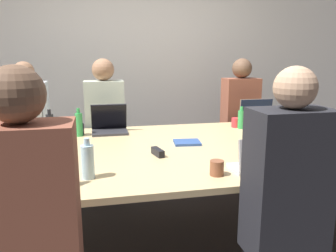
{
  "coord_description": "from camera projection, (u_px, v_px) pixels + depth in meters",
  "views": [
    {
      "loc": [
        -0.54,
        -2.4,
        1.45
      ],
      "look_at": [
        0.0,
        0.1,
        0.9
      ],
      "focal_mm": 35.0,
      "sensor_mm": 36.0,
      "label": 1
    }
  ],
  "objects": [
    {
      "name": "laptop_far_left",
      "position": [
        22.0,
        127.0,
        2.93
      ],
      "size": [
        0.36,
        0.24,
        0.25
      ],
      "color": "#333338",
      "rests_on": "conference_table"
    },
    {
      "name": "laptop_far_midleft",
      "position": [
        109.0,
        124.0,
        3.05
      ],
      "size": [
        0.33,
        0.26,
        0.26
      ],
      "color": "#333338",
      "rests_on": "conference_table"
    },
    {
      "name": "laptop_near_left",
      "position": [
        34.0,
        177.0,
        1.75
      ],
      "size": [
        0.31,
        0.23,
        0.23
      ],
      "rotation": [
        0.0,
        0.0,
        3.14
      ],
      "color": "#B7B7BC",
      "rests_on": "conference_table"
    },
    {
      "name": "stapler",
      "position": [
        158.0,
        152.0,
        2.34
      ],
      "size": [
        0.08,
        0.16,
        0.05
      ],
      "rotation": [
        0.0,
        0.0,
        0.22
      ],
      "color": "black",
      "rests_on": "conference_table"
    },
    {
      "name": "person_far_right",
      "position": [
        240.0,
        121.0,
        3.85
      ],
      "size": [
        0.4,
        0.24,
        1.43
      ],
      "color": "#2D2D38",
      "rests_on": "ground_plane"
    },
    {
      "name": "bottle_far_right",
      "position": [
        241.0,
        119.0,
        3.2
      ],
      "size": [
        0.07,
        0.07,
        0.22
      ],
      "color": "green",
      "rests_on": "conference_table"
    },
    {
      "name": "notebook",
      "position": [
        187.0,
        142.0,
        2.66
      ],
      "size": [
        0.23,
        0.2,
        0.02
      ],
      "rotation": [
        0.0,
        0.0,
        -0.11
      ],
      "color": "#2D4C8C",
      "rests_on": "conference_table"
    },
    {
      "name": "bottle_far_left",
      "position": [
        50.0,
        125.0,
        2.87
      ],
      "size": [
        0.06,
        0.06,
        0.25
      ],
      "color": "black",
      "rests_on": "conference_table"
    },
    {
      "name": "person_near_midright",
      "position": [
        285.0,
        210.0,
        1.67
      ],
      "size": [
        0.4,
        0.24,
        1.41
      ],
      "rotation": [
        0.0,
        0.0,
        3.14
      ],
      "color": "#2D2D38",
      "rests_on": "ground_plane"
    },
    {
      "name": "conference_table",
      "position": [
        170.0,
        153.0,
        2.56
      ],
      "size": [
        3.9,
        1.68,
        0.75
      ],
      "color": "#D6B77F",
      "rests_on": "ground_plane"
    },
    {
      "name": "person_far_midleft",
      "position": [
        105.0,
        129.0,
        3.46
      ],
      "size": [
        0.4,
        0.24,
        1.43
      ],
      "color": "#2D2D38",
      "rests_on": "ground_plane"
    },
    {
      "name": "laptop_far_right",
      "position": [
        258.0,
        117.0,
        3.41
      ],
      "size": [
        0.36,
        0.25,
        0.26
      ],
      "color": "gray",
      "rests_on": "conference_table"
    },
    {
      "name": "cup_far_right",
      "position": [
        236.0,
        123.0,
        3.27
      ],
      "size": [
        0.09,
        0.09,
        0.09
      ],
      "color": "red",
      "rests_on": "conference_table"
    },
    {
      "name": "cup_far_midleft",
      "position": [
        80.0,
        129.0,
        2.94
      ],
      "size": [
        0.08,
        0.08,
        0.1
      ],
      "color": "#232328",
      "rests_on": "conference_table"
    },
    {
      "name": "curtain_wall",
      "position": [
        139.0,
        60.0,
        4.21
      ],
      "size": [
        12.0,
        0.06,
        2.8
      ],
      "color": "beige",
      "rests_on": "ground_plane"
    },
    {
      "name": "person_near_left",
      "position": [
        30.0,
        246.0,
        1.33
      ],
      "size": [
        0.4,
        0.24,
        1.42
      ],
      "rotation": [
        0.0,
        0.0,
        3.14
      ],
      "color": "#2D2D38",
      "rests_on": "ground_plane"
    },
    {
      "name": "bottle_near_left",
      "position": [
        88.0,
        161.0,
        1.89
      ],
      "size": [
        0.08,
        0.08,
        0.24
      ],
      "color": "#ADD1E0",
      "rests_on": "conference_table"
    },
    {
      "name": "bottle_far_midleft",
      "position": [
        79.0,
        124.0,
        2.9
      ],
      "size": [
        0.06,
        0.06,
        0.25
      ],
      "color": "green",
      "rests_on": "conference_table"
    },
    {
      "name": "laptop_near_midright",
      "position": [
        259.0,
        162.0,
        2.0
      ],
      "size": [
        0.31,
        0.22,
        0.22
      ],
      "rotation": [
        0.0,
        0.0,
        3.14
      ],
      "color": "silver",
      "rests_on": "conference_table"
    },
    {
      "name": "person_far_left",
      "position": [
        29.0,
        134.0,
        3.31
      ],
      "size": [
        0.4,
        0.24,
        1.4
      ],
      "color": "#2D2D38",
      "rests_on": "ground_plane"
    },
    {
      "name": "cup_near_midright",
      "position": [
        217.0,
        168.0,
        1.95
      ],
      "size": [
        0.08,
        0.08,
        0.09
      ],
      "color": "brown",
      "rests_on": "conference_table"
    },
    {
      "name": "ground_plane",
      "position": [
        170.0,
        235.0,
        2.71
      ],
      "size": [
        24.0,
        24.0,
        0.0
      ],
      "primitive_type": "plane",
      "color": "#383333"
    }
  ]
}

